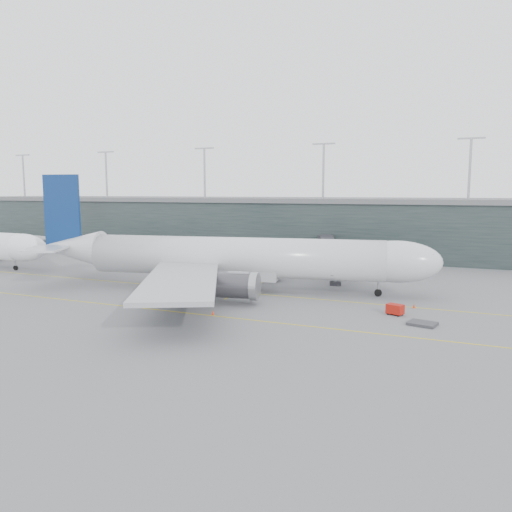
% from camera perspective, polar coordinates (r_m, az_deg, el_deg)
% --- Properties ---
extents(ground, '(320.00, 320.00, 0.00)m').
position_cam_1_polar(ground, '(90.62, -3.66, -3.46)').
color(ground, slate).
rests_on(ground, ground).
extents(taxiline_a, '(160.00, 0.25, 0.02)m').
position_cam_1_polar(taxiline_a, '(87.12, -4.84, -3.91)').
color(taxiline_a, gold).
rests_on(taxiline_a, ground).
extents(taxiline_b, '(160.00, 0.25, 0.02)m').
position_cam_1_polar(taxiline_b, '(73.68, -10.67, -6.11)').
color(taxiline_b, gold).
rests_on(taxiline_b, ground).
extents(taxiline_lead_main, '(0.25, 60.00, 0.02)m').
position_cam_1_polar(taxiline_lead_main, '(106.86, 3.54, -1.79)').
color(taxiline_lead_main, gold).
rests_on(taxiline_lead_main, ground).
extents(taxiline_lead_adj, '(0.25, 60.00, 0.02)m').
position_cam_1_polar(taxiline_lead_adj, '(152.96, -26.02, 0.26)').
color(taxiline_lead_adj, gold).
rests_on(taxiline_lead_adj, ground).
extents(terminal, '(240.00, 36.00, 29.00)m').
position_cam_1_polar(terminal, '(143.53, 6.72, 3.59)').
color(terminal, '#1D2828').
rests_on(terminal, ground).
extents(main_aircraft, '(71.50, 66.34, 20.12)m').
position_cam_1_polar(main_aircraft, '(86.19, -2.75, -0.21)').
color(main_aircraft, silver).
rests_on(main_aircraft, ground).
extents(jet_bridge, '(16.28, 44.56, 6.49)m').
position_cam_1_polar(jet_bridge, '(105.55, 9.61, 0.67)').
color(jet_bridge, '#2A2A2F').
rests_on(jet_bridge, ground).
extents(gse_cart, '(2.57, 2.10, 1.51)m').
position_cam_1_polar(gse_cart, '(72.24, 15.61, -5.86)').
color(gse_cart, '#A0140B').
rests_on(gse_cart, ground).
extents(baggage_dolly, '(3.92, 3.41, 0.34)m').
position_cam_1_polar(baggage_dolly, '(68.10, 18.48, -7.33)').
color(baggage_dolly, '#323337').
rests_on(baggage_dolly, ground).
extents(uld_a, '(2.22, 1.96, 1.71)m').
position_cam_1_polar(uld_a, '(101.18, -3.74, -1.80)').
color(uld_a, '#3C3B40').
rests_on(uld_a, ground).
extents(uld_b, '(2.12, 1.73, 1.86)m').
position_cam_1_polar(uld_b, '(101.86, -1.88, -1.68)').
color(uld_b, '#3C3B40').
rests_on(uld_b, ground).
extents(uld_c, '(2.02, 1.70, 1.68)m').
position_cam_1_polar(uld_c, '(99.90, -0.65, -1.91)').
color(uld_c, '#3C3B40').
rests_on(uld_c, ground).
extents(cone_nose, '(0.42, 0.42, 0.66)m').
position_cam_1_polar(cone_nose, '(77.21, 17.61, -5.47)').
color(cone_nose, red).
rests_on(cone_nose, ground).
extents(cone_wing_stbd, '(0.39, 0.39, 0.61)m').
position_cam_1_polar(cone_wing_stbd, '(70.11, -4.96, -6.46)').
color(cone_wing_stbd, '#F1360D').
rests_on(cone_wing_stbd, ground).
extents(cone_wing_port, '(0.46, 0.46, 0.73)m').
position_cam_1_polar(cone_wing_port, '(98.99, 3.71, -2.32)').
color(cone_wing_port, '#EF430D').
rests_on(cone_wing_port, ground).
extents(cone_tail, '(0.47, 0.47, 0.74)m').
position_cam_1_polar(cone_tail, '(84.88, -10.98, -4.07)').
color(cone_tail, orange).
rests_on(cone_tail, ground).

